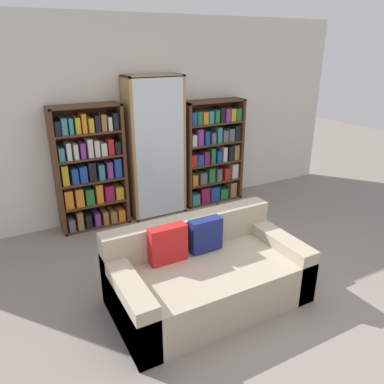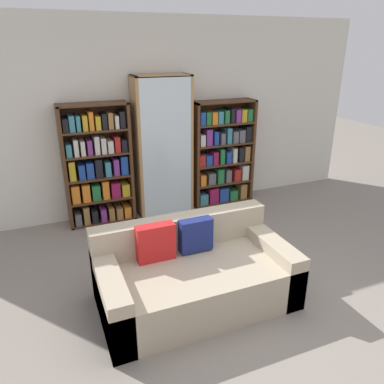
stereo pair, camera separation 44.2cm
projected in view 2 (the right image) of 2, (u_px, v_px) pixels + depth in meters
name	position (u px, v px, depth m)	size (l,w,h in m)	color
ground_plane	(247.00, 319.00, 3.39)	(16.00, 16.00, 0.00)	gray
wall_back	(153.00, 118.00, 5.28)	(6.62, 0.06, 2.70)	silver
couch	(194.00, 275.00, 3.56)	(1.80, 0.97, 0.78)	tan
bookshelf_left	(98.00, 167.00, 5.01)	(0.89, 0.32, 1.63)	#4C2D19
display_cabinet	(163.00, 147.00, 5.25)	(0.78, 0.36, 1.95)	#AD7F4C
bookshelf_right	(223.00, 155.00, 5.68)	(0.96, 0.32, 1.57)	#4C2D19
wine_bottle	(221.00, 217.00, 5.07)	(0.07, 0.07, 0.34)	#143819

